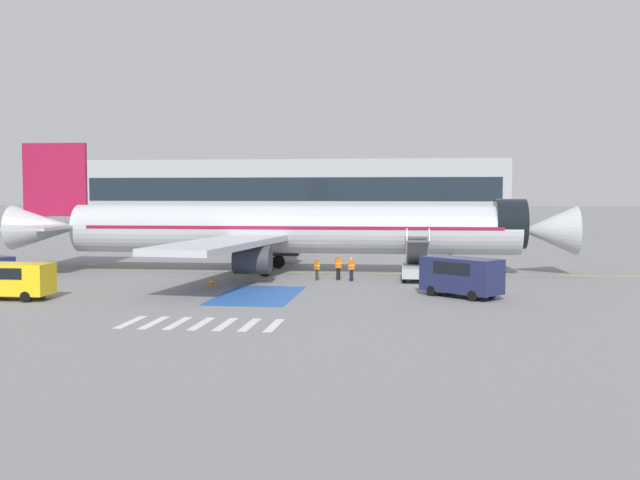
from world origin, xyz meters
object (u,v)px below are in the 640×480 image
traffic_cone_0 (442,285)px  service_van_2 (9,278)px  airliner (285,229)px  fuel_tanker (257,234)px  traffic_cone_1 (211,282)px  boarding_stairs_forward (417,267)px  ground_crew_0 (317,268)px  ground_crew_1 (351,268)px  ground_crew_2 (338,266)px  service_van_0 (461,274)px  terminal_building (294,192)px  traffic_cone_2 (52,271)px

traffic_cone_0 → service_van_2: bearing=-161.9°
airliner → traffic_cone_0: size_ratio=95.93×
fuel_tanker → traffic_cone_0: 37.06m
service_van_2 → traffic_cone_1: (10.19, 7.91, -1.02)m
boarding_stairs_forward → traffic_cone_0: bearing=-71.4°
traffic_cone_1 → ground_crew_0: bearing=31.6°
fuel_tanker → traffic_cone_1: fuel_tanker is taller
ground_crew_1 → traffic_cone_0: size_ratio=3.61×
service_van_2 → airliner: bearing=141.8°
ground_crew_0 → ground_crew_2: (1.53, 0.33, 0.14)m
fuel_tanker → ground_crew_2: size_ratio=5.97×
service_van_0 → ground_crew_0: 12.48m
terminal_building → traffic_cone_0: bearing=-75.1°
airliner → service_van_0: bearing=44.7°
traffic_cone_0 → traffic_cone_2: traffic_cone_2 is taller
airliner → traffic_cone_2: size_ratio=68.05×
ground_crew_0 → traffic_cone_1: (-6.75, -4.15, -0.64)m
airliner → traffic_cone_1: 10.43m
boarding_stairs_forward → ground_crew_1: 4.84m
service_van_2 → traffic_cone_0: size_ratio=10.52×
service_van_2 → ground_crew_0: size_ratio=3.08×
airliner → ground_crew_1: (5.80, -5.41, -2.47)m
boarding_stairs_forward → ground_crew_2: (-5.71, -0.57, 0.09)m
service_van_2 → ground_crew_1: 22.78m
service_van_2 → fuel_tanker: bearing=171.1°
service_van_0 → ground_crew_0: service_van_0 is taller
ground_crew_0 → traffic_cone_2: bearing=-133.2°
boarding_stairs_forward → airliner: bearing=156.7°
airliner → ground_crew_0: bearing=31.1°
traffic_cone_2 → terminal_building: size_ratio=0.01×
fuel_tanker → traffic_cone_2: fuel_tanker is taller
traffic_cone_2 → terminal_building: bearing=87.9°
traffic_cone_2 → ground_crew_0: bearing=-1.0°
traffic_cone_1 → airliner: bearing=69.4°
service_van_2 → traffic_cone_0: (25.81, 8.44, -1.07)m
ground_crew_2 → ground_crew_0: bearing=-21.1°
boarding_stairs_forward → service_van_2: 27.44m
traffic_cone_2 → fuel_tanker: bearing=69.8°
service_van_0 → ground_crew_2: 11.53m
traffic_cone_0 → traffic_cone_2: (-29.45, 3.96, 0.10)m
service_van_2 → traffic_cone_2: bearing=-163.3°
airliner → traffic_cone_0: 15.31m
airliner → service_van_0: airliner is taller
service_van_0 → traffic_cone_0: (-1.03, 3.97, -1.19)m
service_van_0 → traffic_cone_0: bearing=-125.3°
ground_crew_0 → ground_crew_1: 2.55m
ground_crew_0 → terminal_building: bearing=148.0°
boarding_stairs_forward → service_van_2: size_ratio=1.05×
airliner → ground_crew_0: size_ratio=28.12×
fuel_tanker → service_van_2: size_ratio=2.19×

